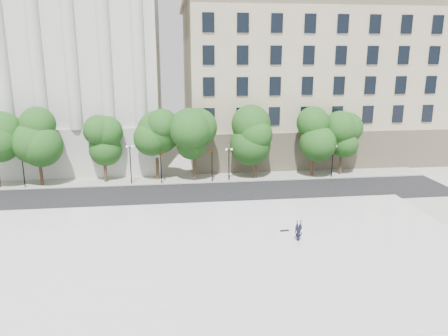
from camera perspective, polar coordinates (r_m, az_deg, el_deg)
The scene contains 12 objects.
ground at distance 29.66m, azimuth -5.08°, elevation -14.25°, with size 160.00×160.00×0.00m, color beige.
plaza at distance 32.23m, azimuth -5.30°, elevation -11.35°, with size 44.00×22.00×0.45m, color white.
street at distance 46.27m, azimuth -5.94°, elevation -3.52°, with size 60.00×8.00×0.02m, color black.
far_sidewalk at distance 52.00m, azimuth -6.10°, elevation -1.44°, with size 60.00×4.00×0.12m, color #B3B0A5.
building_west at distance 66.65m, azimuth -21.82°, elevation 12.29°, with size 31.50×27.65×25.60m.
building_east at distance 68.23m, azimuth 10.75°, elevation 11.61°, with size 36.00×26.15×23.00m.
traffic_light_west at distance 49.48m, azimuth -8.30°, elevation 1.98°, with size 0.36×1.68×4.18m.
traffic_light_east at distance 49.68m, azimuth -1.59°, elevation 2.22°, with size 0.55×1.78×4.21m.
person_lying at distance 34.39m, azimuth 9.68°, elevation -8.96°, with size 0.59×0.39×1.61m, color black.
skateboard at distance 36.03m, azimuth 7.91°, elevation -8.09°, with size 0.74×0.19×0.08m, color black.
street_trees at distance 50.39m, azimuth -4.42°, elevation 3.84°, with size 43.51×5.29×7.74m.
lamp_posts at distance 49.95m, azimuth -5.69°, elevation 1.23°, with size 36.15×0.28×4.54m.
Camera 1 is at (-0.69, -26.03, 14.20)m, focal length 35.00 mm.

